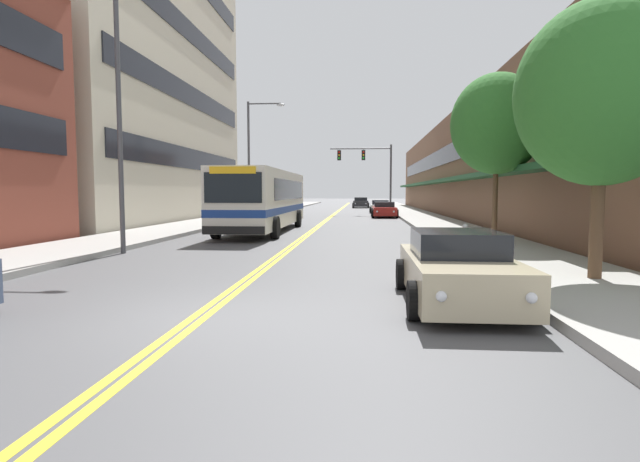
% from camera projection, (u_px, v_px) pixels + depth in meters
% --- Properties ---
extents(ground_plane, '(240.00, 240.00, 0.00)m').
position_uv_depth(ground_plane, '(333.00, 215.00, 44.84)').
color(ground_plane, '#4C4C4F').
extents(sidewalk_left, '(3.55, 106.00, 0.18)m').
position_uv_depth(sidewalk_left, '(254.00, 214.00, 45.45)').
color(sidewalk_left, '#9E9B96').
rests_on(sidewalk_left, ground_plane).
extents(sidewalk_right, '(3.55, 106.00, 0.18)m').
position_uv_depth(sidewalk_right, '(415.00, 214.00, 44.22)').
color(sidewalk_right, '#9E9B96').
rests_on(sidewalk_right, ground_plane).
extents(centre_line, '(0.34, 106.00, 0.01)m').
position_uv_depth(centre_line, '(333.00, 215.00, 44.84)').
color(centre_line, yellow).
rests_on(centre_line, ground_plane).
extents(office_tower_left, '(12.08, 25.67, 30.39)m').
position_uv_depth(office_tower_left, '(104.00, 2.00, 34.48)').
color(office_tower_left, beige).
rests_on(office_tower_left, ground_plane).
extents(storefront_row_right, '(9.10, 68.00, 8.10)m').
position_uv_depth(storefront_row_right, '(485.00, 169.00, 43.40)').
color(storefront_row_right, brown).
rests_on(storefront_row_right, ground_plane).
extents(city_bus, '(2.93, 12.54, 3.09)m').
position_uv_depth(city_bus, '(265.00, 198.00, 25.88)').
color(city_bus, silver).
rests_on(city_bus, ground_plane).
extents(car_navy_parked_left_near, '(2.05, 4.45, 1.31)m').
position_uv_depth(car_navy_parked_left_near, '(275.00, 210.00, 40.32)').
color(car_navy_parked_left_near, '#19234C').
rests_on(car_navy_parked_left_near, ground_plane).
extents(car_beige_parked_right_foreground, '(2.03, 4.27, 1.32)m').
position_uv_depth(car_beige_parked_right_foreground, '(458.00, 270.00, 9.08)').
color(car_beige_parked_right_foreground, '#BCAD89').
rests_on(car_beige_parked_right_foreground, ground_plane).
extents(car_red_parked_right_mid, '(2.09, 4.71, 1.25)m').
position_uv_depth(car_red_parked_right_mid, '(384.00, 210.00, 40.66)').
color(car_red_parked_right_mid, maroon).
rests_on(car_red_parked_right_mid, ground_plane).
extents(car_white_parked_right_far, '(2.08, 4.81, 1.25)m').
position_uv_depth(car_white_parked_right_far, '(380.00, 207.00, 49.19)').
color(car_white_parked_right_far, white).
rests_on(car_white_parked_right_far, ground_plane).
extents(car_charcoal_moving_lead, '(2.19, 4.80, 1.36)m').
position_uv_depth(car_charcoal_moving_lead, '(361.00, 203.00, 65.81)').
color(car_charcoal_moving_lead, '#232328').
rests_on(car_charcoal_moving_lead, ground_plane).
extents(traffic_signal_mast, '(5.70, 0.38, 6.40)m').
position_uv_depth(traffic_signal_mast, '(370.00, 165.00, 46.02)').
color(traffic_signal_mast, '#47474C').
rests_on(traffic_signal_mast, ground_plane).
extents(street_lamp_left_near, '(2.57, 0.28, 8.64)m').
position_uv_depth(street_lamp_left_near, '(129.00, 97.00, 16.17)').
color(street_lamp_left_near, '#47474C').
rests_on(street_lamp_left_near, ground_plane).
extents(street_lamp_left_far, '(2.63, 0.28, 8.28)m').
position_uv_depth(street_lamp_left_far, '(254.00, 150.00, 34.65)').
color(street_lamp_left_far, '#47474C').
rests_on(street_lamp_left_far, ground_plane).
extents(street_tree_right_near, '(3.54, 3.54, 5.87)m').
position_uv_depth(street_tree_right_near, '(602.00, 93.00, 10.44)').
color(street_tree_right_near, brown).
rests_on(street_tree_right_near, sidewalk_right).
extents(street_tree_right_mid, '(3.41, 3.41, 6.27)m').
position_uv_depth(street_tree_right_mid, '(497.00, 124.00, 18.59)').
color(street_tree_right_mid, brown).
rests_on(street_tree_right_mid, sidewalk_right).
extents(fire_hydrant, '(0.30, 0.22, 0.84)m').
position_uv_depth(fire_hydrant, '(465.00, 237.00, 16.10)').
color(fire_hydrant, '#B7B7BC').
rests_on(fire_hydrant, sidewalk_right).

